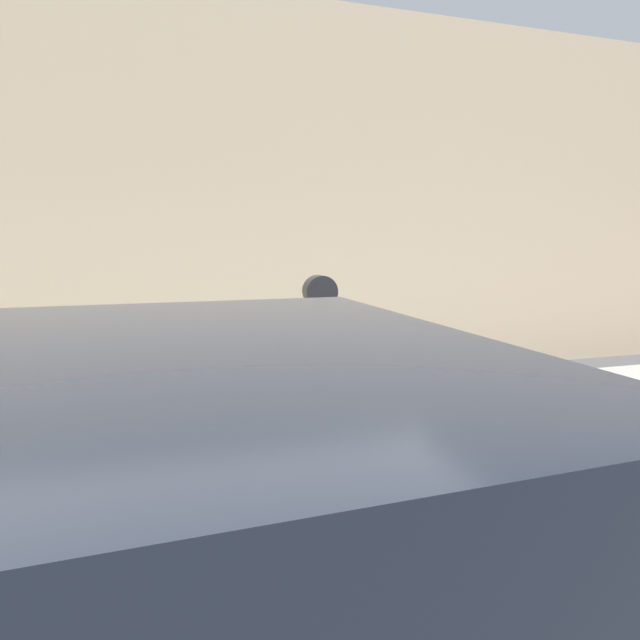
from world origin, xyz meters
TOP-DOWN VIEW (x-y plane):
  - sidewalk at (0.00, 2.20)m, footprint 24.00×2.80m
  - building_facade at (0.00, 4.63)m, footprint 24.00×0.30m
  - parking_meter at (0.59, 1.22)m, footprint 0.19×0.15m

SIDE VIEW (x-z plane):
  - sidewalk at x=0.00m, z-range 0.00..0.11m
  - parking_meter at x=0.59m, z-range 0.36..1.79m
  - building_facade at x=0.00m, z-range 0.00..4.56m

